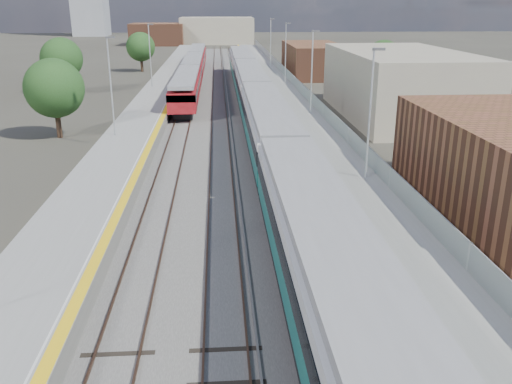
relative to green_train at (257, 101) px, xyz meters
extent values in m
plane|color=#47443A|center=(-1.50, 8.97, -2.40)|extent=(320.00, 320.00, 0.00)
cube|color=#565451|center=(-3.75, 11.47, -2.37)|extent=(10.50, 155.00, 0.06)
cube|color=#4C3323|center=(-0.72, 13.97, -2.29)|extent=(0.07, 160.00, 0.14)
cube|color=#4C3323|center=(0.72, 13.97, -2.29)|extent=(0.07, 160.00, 0.14)
cube|color=#4C3323|center=(-4.22, 13.97, -2.29)|extent=(0.07, 160.00, 0.14)
cube|color=#4C3323|center=(-2.78, 13.97, -2.29)|extent=(0.07, 160.00, 0.14)
cube|color=#4C3323|center=(-7.72, 13.97, -2.29)|extent=(0.07, 160.00, 0.14)
cube|color=#4C3323|center=(-6.28, 13.97, -2.29)|extent=(0.07, 160.00, 0.14)
cube|color=gray|center=(-1.05, 13.97, -2.30)|extent=(0.08, 160.00, 0.10)
cube|color=gray|center=(-2.45, 13.97, -2.30)|extent=(0.08, 160.00, 0.10)
cube|color=slate|center=(3.75, 11.47, -1.90)|extent=(4.70, 155.00, 1.00)
cube|color=gray|center=(3.75, 11.47, -1.39)|extent=(4.70, 155.00, 0.03)
cube|color=yellow|center=(1.65, 11.47, -1.37)|extent=(0.40, 155.00, 0.01)
cube|color=gray|center=(5.95, 11.47, -0.80)|extent=(0.06, 155.00, 1.20)
cylinder|color=#9EA0A3|center=(5.10, -19.03, 2.37)|extent=(0.12, 0.12, 7.50)
cube|color=#4C4C4F|center=(5.35, -19.03, 6.02)|extent=(0.70, 0.18, 0.14)
cylinder|color=#9EA0A3|center=(5.10, 0.97, 2.37)|extent=(0.12, 0.12, 7.50)
cube|color=#4C4C4F|center=(5.35, 0.97, 6.02)|extent=(0.70, 0.18, 0.14)
cylinder|color=#9EA0A3|center=(5.10, 20.97, 2.37)|extent=(0.12, 0.12, 7.50)
cube|color=#4C4C4F|center=(5.35, 20.97, 6.02)|extent=(0.70, 0.18, 0.14)
cylinder|color=#9EA0A3|center=(5.10, 40.97, 2.37)|extent=(0.12, 0.12, 7.50)
cube|color=#4C4C4F|center=(5.35, 40.97, 6.02)|extent=(0.70, 0.18, 0.14)
cube|color=slate|center=(-10.55, 11.47, -1.90)|extent=(4.30, 155.00, 1.00)
cube|color=gray|center=(-10.55, 11.47, -1.39)|extent=(4.30, 155.00, 0.03)
cube|color=yellow|center=(-8.65, 11.47, -1.37)|extent=(0.45, 155.00, 0.01)
cube|color=silver|center=(-9.00, 11.47, -1.37)|extent=(0.08, 155.00, 0.01)
cylinder|color=#9EA0A3|center=(-11.70, -7.03, 2.37)|extent=(0.12, 0.12, 7.50)
cube|color=#4C4C4F|center=(-11.45, -7.03, 6.02)|extent=(0.70, 0.18, 0.14)
cylinder|color=#9EA0A3|center=(-11.70, 18.97, 2.37)|extent=(0.12, 0.12, 7.50)
cube|color=#4C4C4F|center=(-11.45, 18.97, 6.02)|extent=(0.70, 0.18, 0.14)
cube|color=#A7A186|center=(14.50, 3.97, 0.80)|extent=(11.00, 22.00, 6.40)
cube|color=brown|center=(11.50, 36.97, 0.00)|extent=(8.00, 18.00, 4.80)
cube|color=#A7A186|center=(-3.50, 108.97, 1.10)|extent=(20.00, 14.00, 7.00)
cube|color=brown|center=(-19.50, 103.97, 0.40)|extent=(14.00, 12.00, 5.60)
cube|color=black|center=(0.00, -31.91, -1.45)|extent=(2.92, 20.93, 0.49)
cube|color=#136559|center=(0.00, -31.91, -0.59)|extent=(3.03, 20.93, 1.22)
cube|color=black|center=(0.00, -31.91, 0.37)|extent=(3.09, 20.93, 0.84)
cube|color=silver|center=(0.00, -31.91, 1.04)|extent=(3.03, 20.93, 0.52)
cube|color=gray|center=(0.00, -31.91, 1.49)|extent=(2.68, 20.93, 0.43)
cube|color=black|center=(0.00, -10.48, -1.45)|extent=(2.92, 20.93, 0.49)
cube|color=#136559|center=(0.00, -10.48, -0.59)|extent=(3.03, 20.93, 1.22)
cube|color=black|center=(0.00, -10.48, 0.37)|extent=(3.09, 20.93, 0.84)
cube|color=silver|center=(0.00, -10.48, 1.04)|extent=(3.03, 20.93, 0.52)
cube|color=gray|center=(0.00, -10.48, 1.49)|extent=(2.68, 20.93, 0.43)
cube|color=black|center=(0.00, 10.95, -1.45)|extent=(2.92, 20.93, 0.49)
cube|color=#136559|center=(0.00, 10.95, -0.59)|extent=(3.03, 20.93, 1.22)
cube|color=black|center=(0.00, 10.95, 0.37)|extent=(3.09, 20.93, 0.84)
cube|color=silver|center=(0.00, 10.95, 1.04)|extent=(3.03, 20.93, 0.52)
cube|color=gray|center=(0.00, 10.95, 1.49)|extent=(2.68, 20.93, 0.43)
cube|color=black|center=(0.00, 32.38, -1.45)|extent=(2.92, 20.93, 0.49)
cube|color=#136559|center=(0.00, 32.38, -0.59)|extent=(3.03, 20.93, 1.22)
cube|color=black|center=(0.00, 32.38, 0.37)|extent=(3.09, 20.93, 0.84)
cube|color=silver|center=(0.00, 32.38, 1.04)|extent=(3.03, 20.93, 0.52)
cube|color=gray|center=(0.00, 32.38, 1.49)|extent=(2.68, 20.93, 0.43)
cube|color=black|center=(-7.00, 10.18, -1.95)|extent=(1.82, 15.48, 0.63)
cube|color=maroon|center=(-7.00, 10.18, -0.43)|extent=(2.68, 18.21, 1.92)
cube|color=black|center=(-7.00, 10.18, 0.05)|extent=(2.74, 18.21, 0.67)
cube|color=gray|center=(-7.00, 10.18, 1.01)|extent=(2.40, 18.21, 0.38)
cube|color=black|center=(-7.00, 28.89, -1.95)|extent=(1.82, 15.48, 0.63)
cube|color=maroon|center=(-7.00, 28.89, -0.43)|extent=(2.68, 18.21, 1.92)
cube|color=black|center=(-7.00, 28.89, 0.05)|extent=(2.74, 18.21, 0.67)
cube|color=gray|center=(-7.00, 28.89, 1.01)|extent=(2.40, 18.21, 0.38)
cube|color=black|center=(-7.00, 47.60, -1.95)|extent=(1.82, 15.48, 0.63)
cube|color=maroon|center=(-7.00, 47.60, -0.43)|extent=(2.68, 18.21, 1.92)
cube|color=black|center=(-7.00, 47.60, 0.05)|extent=(2.74, 18.21, 0.67)
cube|color=gray|center=(-7.00, 47.60, 1.01)|extent=(2.40, 18.21, 0.38)
cylinder|color=#382619|center=(-17.05, -3.24, -1.24)|extent=(0.44, 0.44, 2.31)
sphere|color=#213F18|center=(-17.05, -3.24, 1.78)|extent=(4.88, 4.88, 4.88)
cylinder|color=#382619|center=(-22.66, 20.33, -1.19)|extent=(0.44, 0.44, 2.41)
sphere|color=#213F18|center=(-22.66, 20.33, 1.95)|extent=(5.09, 5.09, 5.09)
cylinder|color=#382619|center=(-16.08, 43.42, -1.29)|extent=(0.44, 0.44, 2.22)
sphere|color=#213F18|center=(-16.08, 43.42, 1.61)|extent=(4.68, 4.68, 4.68)
cylinder|color=#382619|center=(18.19, 22.23, -1.30)|extent=(0.44, 0.44, 2.20)
sphere|color=#213F18|center=(18.19, 22.23, 1.58)|extent=(4.65, 4.65, 4.65)
camera|label=1|loc=(-3.55, -49.25, 8.45)|focal=38.00mm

